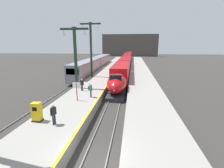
# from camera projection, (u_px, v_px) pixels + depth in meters

# --- Properties ---
(ground_plane) EXTENTS (260.00, 260.00, 0.00)m
(ground_plane) POSITION_uv_depth(u_px,v_px,m) (94.00, 165.00, 10.22)
(ground_plane) COLOR #33302D
(platform_left) EXTENTS (4.80, 110.00, 1.05)m
(platform_left) POSITION_uv_depth(u_px,v_px,m) (102.00, 78.00, 34.48)
(platform_left) COLOR gray
(platform_left) RESTS_ON ground
(platform_right) EXTENTS (4.80, 110.00, 1.05)m
(platform_right) POSITION_uv_depth(u_px,v_px,m) (141.00, 79.00, 33.50)
(platform_right) COLOR gray
(platform_right) RESTS_ON ground
(platform_left_safety_stripe) EXTENTS (0.20, 107.80, 0.01)m
(platform_left_safety_stripe) POSITION_uv_depth(u_px,v_px,m) (113.00, 76.00, 34.08)
(platform_left_safety_stripe) COLOR yellow
(platform_left_safety_stripe) RESTS_ON platform_left
(rail_main_left) EXTENTS (0.08, 110.00, 0.12)m
(rail_main_left) POSITION_uv_depth(u_px,v_px,m) (119.00, 78.00, 36.84)
(rail_main_left) COLOR slate
(rail_main_left) RESTS_ON ground
(rail_main_right) EXTENTS (0.08, 110.00, 0.12)m
(rail_main_right) POSITION_uv_depth(u_px,v_px,m) (126.00, 78.00, 36.66)
(rail_main_right) COLOR slate
(rail_main_right) RESTS_ON ground
(rail_secondary_left) EXTENTS (0.08, 110.00, 0.12)m
(rail_secondary_left) POSITION_uv_depth(u_px,v_px,m) (84.00, 77.00, 37.82)
(rail_secondary_left) COLOR slate
(rail_secondary_left) RESTS_ON ground
(rail_secondary_right) EXTENTS (0.08, 110.00, 0.12)m
(rail_secondary_right) POSITION_uv_depth(u_px,v_px,m) (90.00, 77.00, 37.64)
(rail_secondary_right) COLOR slate
(rail_secondary_right) RESTS_ON ground
(highspeed_train_main) EXTENTS (2.92, 75.64, 3.60)m
(highspeed_train_main) POSITION_uv_depth(u_px,v_px,m) (126.00, 61.00, 56.30)
(highspeed_train_main) COLOR #B20F14
(highspeed_train_main) RESTS_ON ground
(regional_train_adjacent) EXTENTS (2.85, 36.60, 3.80)m
(regional_train_adjacent) POSITION_uv_depth(u_px,v_px,m) (96.00, 64.00, 46.04)
(regional_train_adjacent) COLOR gray
(regional_train_adjacent) RESTS_ON ground
(station_column_mid) EXTENTS (4.00, 0.68, 8.58)m
(station_column_mid) POSITION_uv_depth(u_px,v_px,m) (75.00, 52.00, 23.29)
(station_column_mid) COLOR #1E3828
(station_column_mid) RESTS_ON platform_left
(station_column_far) EXTENTS (4.00, 0.68, 10.31)m
(station_column_far) POSITION_uv_depth(u_px,v_px,m) (91.00, 45.00, 31.80)
(station_column_far) COLOR #1E3828
(station_column_far) RESTS_ON platform_left
(passenger_near_edge) EXTENTS (0.56, 0.28, 1.69)m
(passenger_near_edge) POSITION_uv_depth(u_px,v_px,m) (82.00, 84.00, 22.63)
(passenger_near_edge) COLOR #23232D
(passenger_near_edge) RESTS_ON platform_left
(passenger_mid_platform) EXTENTS (0.39, 0.50, 1.69)m
(passenger_mid_platform) POSITION_uv_depth(u_px,v_px,m) (91.00, 89.00, 19.79)
(passenger_mid_platform) COLOR #23232D
(passenger_mid_platform) RESTS_ON platform_left
(passenger_far_waiting) EXTENTS (0.36, 0.53, 1.69)m
(passenger_far_waiting) POSITION_uv_depth(u_px,v_px,m) (53.00, 113.00, 12.93)
(passenger_far_waiting) COLOR #23232D
(passenger_far_waiting) RESTS_ON platform_left
(rolling_suitcase) EXTENTS (0.40, 0.22, 0.98)m
(rolling_suitcase) POSITION_uv_depth(u_px,v_px,m) (90.00, 88.00, 23.03)
(rolling_suitcase) COLOR navy
(rolling_suitcase) RESTS_ON platform_left
(ticket_machine_yellow) EXTENTS (0.76, 0.62, 1.60)m
(ticket_machine_yellow) POSITION_uv_depth(u_px,v_px,m) (37.00, 113.00, 13.63)
(ticket_machine_yellow) COLOR yellow
(ticket_machine_yellow) RESTS_ON platform_left
(departure_info_board) EXTENTS (0.90, 0.10, 2.12)m
(departure_info_board) POSITION_uv_depth(u_px,v_px,m) (77.00, 88.00, 18.54)
(departure_info_board) COLOR maroon
(departure_info_board) RESTS_ON platform_left
(terminus_back_wall) EXTENTS (36.00, 2.00, 14.00)m
(terminus_back_wall) POSITION_uv_depth(u_px,v_px,m) (130.00, 45.00, 107.08)
(terminus_back_wall) COLOR #4C4742
(terminus_back_wall) RESTS_ON ground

